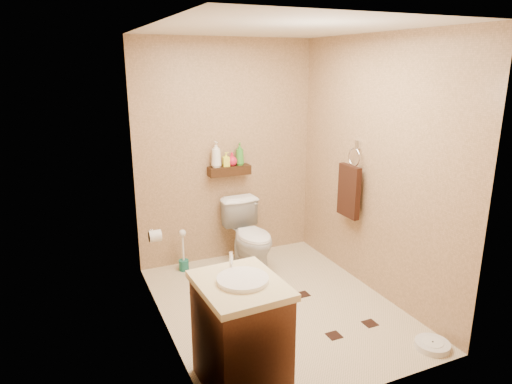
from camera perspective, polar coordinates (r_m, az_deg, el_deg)
name	(u,v)px	position (r m, az deg, el deg)	size (l,w,h in m)	color
ground	(277,306)	(4.30, 2.60, -13.99)	(2.50, 2.50, 0.00)	beige
wall_back	(226,153)	(4.97, -3.71, 4.92)	(2.00, 0.04, 2.40)	tan
wall_front	(372,225)	(2.84, 14.28, -4.02)	(2.00, 0.04, 2.40)	tan
wall_left	(161,192)	(3.53, -11.85, 0.03)	(0.04, 2.50, 2.40)	tan
wall_right	(374,168)	(4.38, 14.59, 2.94)	(0.04, 2.50, 2.40)	tan
ceiling	(280,28)	(3.74, 3.08, 19.80)	(2.00, 2.50, 0.02)	silver
wall_shelf	(229,170)	(4.93, -3.35, 2.70)	(0.46, 0.14, 0.10)	#3D2110
floor_accents	(282,306)	(4.29, 3.33, -14.04)	(1.31, 1.30, 0.01)	black
toilet	(250,236)	(4.86, -0.72, -5.56)	(0.41, 0.72, 0.73)	white
vanity	(241,333)	(3.18, -1.93, -17.24)	(0.56, 0.66, 0.90)	brown
bathroom_scale	(432,345)	(3.99, 21.18, -17.40)	(0.35, 0.35, 0.05)	silver
toilet_brush	(183,256)	(4.95, -9.06, -7.92)	(0.11, 0.11, 0.46)	#196457
towel_ring	(349,189)	(4.58, 11.59, 0.41)	(0.12, 0.30, 0.76)	silver
toilet_paper	(155,236)	(4.33, -12.52, -5.38)	(0.12, 0.11, 0.12)	silver
bottle_a	(216,154)	(4.85, -5.01, 4.70)	(0.11, 0.11, 0.28)	white
bottle_b	(226,159)	(4.89, -3.76, 4.10)	(0.07, 0.07, 0.15)	#F7FF35
bottle_c	(232,159)	(4.92, -3.02, 4.13)	(0.11, 0.11, 0.15)	red
bottle_d	(240,154)	(4.94, -2.05, 4.77)	(0.09, 0.09, 0.24)	#3A8D2F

